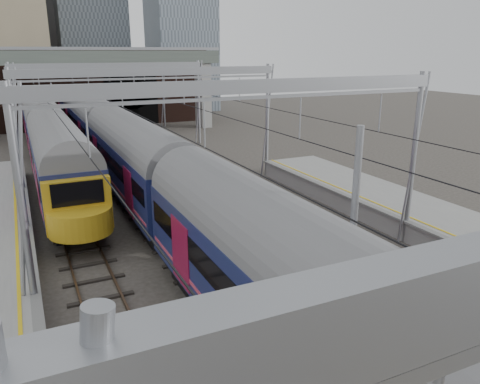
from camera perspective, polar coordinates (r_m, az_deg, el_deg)
tracks at (r=25.45m, az=-5.55°, el=-3.54°), size 14.40×80.00×0.22m
overhead_line at (r=30.15m, az=-10.23°, el=12.24°), size 16.80×80.00×8.00m
retaining_wall at (r=60.34m, az=-16.74°, el=11.83°), size 28.00×2.75×9.00m
overbridge at (r=54.12m, az=-17.47°, el=14.40°), size 28.00×3.00×9.25m
train_main at (r=36.77m, az=-15.78°, el=6.50°), size 3.08×71.07×5.20m
train_second at (r=38.65m, az=-22.26°, el=6.29°), size 3.00×34.70×5.10m
equip_cover_a at (r=17.53m, az=-4.22°, el=-13.32°), size 0.92×0.79×0.09m
equip_cover_b at (r=16.78m, az=15.01°, el=-15.42°), size 0.81×0.64×0.09m
equip_cover_c at (r=15.17m, az=18.97°, el=-19.60°), size 0.85×0.62×0.10m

